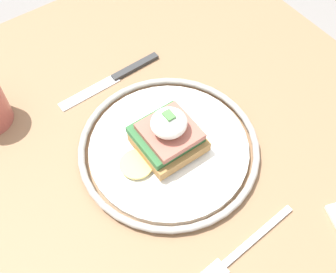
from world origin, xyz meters
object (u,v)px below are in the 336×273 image
Objects in this scene: plate at (168,147)px; fork at (243,248)px; sandwich at (167,135)px; knife at (118,76)px.

plate is 1.67× the size of fork.
knife is at bearing -5.49° from sandwich.
fork is at bearing 176.07° from knife.
plate is 1.41× the size of knife.
plate is at bearing -69.19° from sandwich.
sandwich is 0.18m from fork.
knife is (0.16, -0.01, -0.01)m from plate.
plate reaches higher than fork.
sandwich reaches higher than plate.
plate is at bearing -2.90° from fork.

